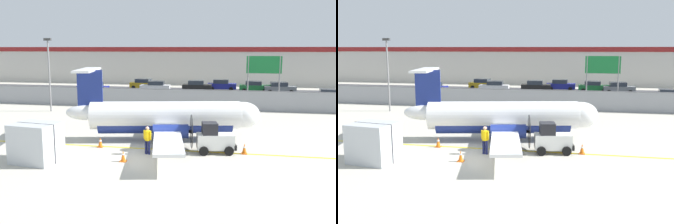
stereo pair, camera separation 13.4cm
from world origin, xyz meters
The scene contains 22 objects.
ground_plane centered at (0.00, 2.00, 0.00)m, with size 140.00×140.00×0.01m.
perimeter_fence centered at (0.00, 18.00, 1.12)m, with size 98.00×0.10×2.10m.
parking_lot_strip centered at (0.00, 29.50, 0.06)m, with size 98.00×17.00×0.12m.
background_building centered at (0.00, 47.99, 3.26)m, with size 91.00×8.10×6.50m.
commuter_airplane centered at (0.12, 4.56, 1.60)m, with size 13.34×15.98×4.92m.
baggage_tug centered at (3.48, 1.86, 0.86)m, with size 2.51×1.78×1.88m.
ground_crew_worker centered at (-0.44, 0.84, 0.95)m, with size 0.54×0.43×1.70m.
cargo_container centered at (-6.15, -1.85, 1.10)m, with size 2.64×2.30×2.20m.
traffic_cone_near_left centered at (-1.42, -0.87, 0.31)m, with size 0.36×0.36×0.64m.
traffic_cone_near_right centered at (5.28, 2.01, 0.31)m, with size 0.36×0.36×0.64m.
traffic_cone_far_left centered at (-2.09, 6.45, 0.31)m, with size 0.36×0.36×0.64m.
traffic_cone_far_right centered at (-3.83, 1.83, 0.31)m, with size 0.36×0.36×0.64m.
parked_car_0 centered at (-15.11, 28.28, 0.89)m, with size 4.22×2.05×1.58m.
parked_car_1 centered at (-9.57, 34.83, 0.89)m, with size 4.38×2.41×1.58m.
parked_car_2 centered at (-7.00, 31.39, 0.89)m, with size 4.33×2.28×1.58m.
parked_car_3 centered at (-1.30, 33.25, 0.89)m, with size 4.27×2.15×1.58m.
parked_car_4 centered at (2.14, 35.65, 0.89)m, with size 4.22×2.04×1.58m.
parked_car_5 centered at (6.82, 34.00, 0.89)m, with size 4.26×2.13×1.58m.
parked_car_6 centered at (10.18, 32.99, 0.89)m, with size 4.29×2.19×1.58m.
parked_car_7 centered at (15.06, 24.73, 0.89)m, with size 4.32×2.27×1.58m.
apron_light_pole centered at (-13.85, 14.09, 4.30)m, with size 0.70×0.30×7.27m.
highway_sign centered at (7.25, 20.00, 4.14)m, with size 3.60×0.14×5.50m.
Camera 1 is at (4.95, -20.28, 6.30)m, focal length 40.00 mm.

